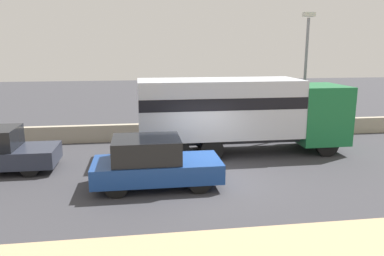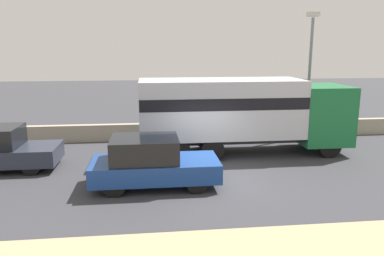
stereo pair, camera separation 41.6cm
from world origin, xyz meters
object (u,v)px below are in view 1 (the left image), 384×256
Objects in this scene: car_hatchback at (153,163)px; pedestrian at (314,120)px; box_truck at (240,110)px; street_lamp at (306,65)px.

pedestrian is at bearing 34.16° from car_hatchback.
pedestrian is (8.15, 5.53, 0.10)m from car_hatchback.
box_truck reaches higher than car_hatchback.
car_hatchback is at bearing -142.60° from street_lamp.
street_lamp is 4.90m from box_truck.
pedestrian is (0.45, -0.35, -2.66)m from street_lamp.
street_lamp is 2.72m from pedestrian.
box_truck is 2.13× the size of car_hatchback.
street_lamp reaches higher than car_hatchback.
box_truck reaches higher than pedestrian.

